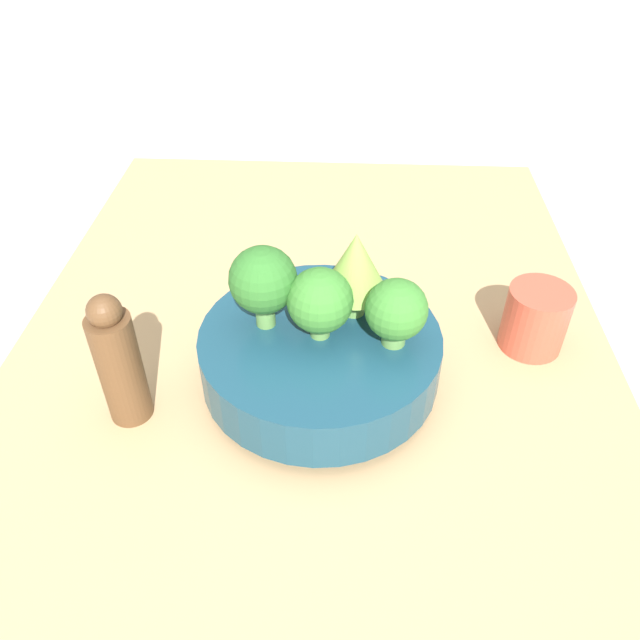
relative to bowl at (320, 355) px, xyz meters
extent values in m
plane|color=silver|center=(0.03, 0.01, -0.09)|extent=(6.00, 6.00, 0.00)
cube|color=tan|center=(0.03, 0.01, -0.06)|extent=(1.07, 0.72, 0.05)
cylinder|color=navy|center=(0.00, 0.00, -0.03)|extent=(0.12, 0.12, 0.01)
cylinder|color=navy|center=(0.00, 0.00, 0.00)|extent=(0.26, 0.26, 0.06)
cylinder|color=#609347|center=(-0.01, -0.08, 0.04)|extent=(0.02, 0.02, 0.02)
sphere|color=#387A2D|center=(-0.01, -0.08, 0.07)|extent=(0.06, 0.06, 0.06)
cylinder|color=#609347|center=(0.01, 0.06, 0.05)|extent=(0.02, 0.02, 0.03)
sphere|color=#2D6B28|center=(0.01, 0.06, 0.09)|extent=(0.07, 0.07, 0.07)
cylinder|color=#609347|center=(0.00, 0.00, 0.04)|extent=(0.02, 0.02, 0.02)
sphere|color=#387A2D|center=(0.00, 0.00, 0.08)|extent=(0.07, 0.07, 0.07)
cylinder|color=#6BA34C|center=(0.04, -0.04, 0.05)|extent=(0.02, 0.02, 0.03)
cone|color=#84AD47|center=(0.04, -0.04, 0.10)|extent=(0.07, 0.07, 0.07)
cylinder|color=#C64C38|center=(0.08, -0.25, 0.00)|extent=(0.07, 0.07, 0.08)
cylinder|color=brown|center=(-0.06, 0.20, 0.02)|extent=(0.04, 0.04, 0.13)
sphere|color=brown|center=(-0.06, 0.20, 0.10)|extent=(0.03, 0.03, 0.03)
camera|label=1|loc=(-0.50, -0.03, 0.46)|focal=35.00mm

